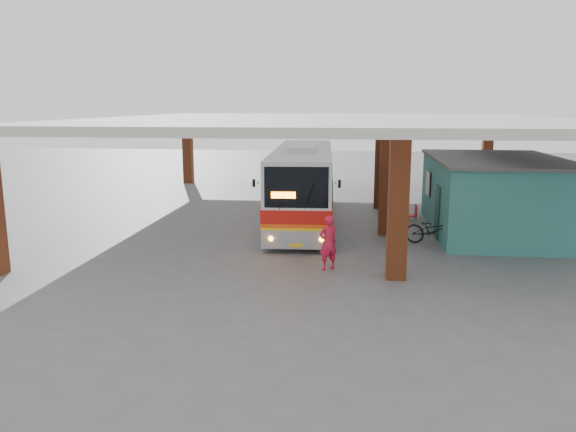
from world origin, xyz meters
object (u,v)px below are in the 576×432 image
Objects in this scene: coach_bus at (303,183)px; pedestrian at (328,243)px; motorcycle at (434,230)px; red_chair at (414,213)px.

pedestrian is at bearing -81.72° from coach_bus.
red_chair is at bearing 24.62° from motorcycle.
red_chair is (5.08, 0.71, -1.41)m from coach_bus.
coach_bus reaches higher than pedestrian.
coach_bus is 6.83× the size of pedestrian.
coach_bus is at bearing -177.67° from red_chair.
red_chair is at bearing 5.09° from coach_bus.
pedestrian is 9.08m from red_chair.
motorcycle is at bearing -39.60° from coach_bus.
pedestrian is (-3.81, -3.65, 0.31)m from motorcycle.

